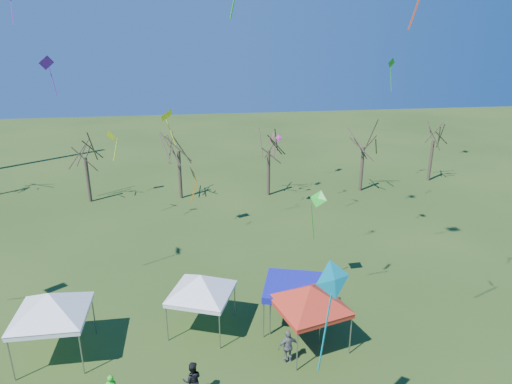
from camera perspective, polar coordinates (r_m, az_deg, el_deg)
ground at (r=22.94m, az=-3.59°, el=-21.96°), size 140.00×140.00×0.00m
tree_1 at (r=43.89m, az=-20.83°, el=5.99°), size 3.42×3.42×7.54m
tree_2 at (r=42.46m, az=-9.80°, el=7.26°), size 3.71×3.71×8.18m
tree_3 at (r=42.77m, az=1.61°, el=7.34°), size 3.59×3.59×7.91m
tree_4 at (r=45.24m, az=13.44°, el=7.47°), size 3.58×3.58×7.89m
tree_5 at (r=50.72m, az=21.48°, el=7.55°), size 3.39×3.39×7.46m
tent_white_west at (r=24.13m, az=-24.49°, el=-11.92°), size 4.64×4.64×4.09m
tent_white_mid at (r=24.22m, az=-6.92°, el=-10.71°), size 3.98×3.98×3.76m
tent_red at (r=23.01m, az=6.85°, el=-12.05°), size 4.32×4.32×3.95m
tent_blue at (r=24.92m, az=4.80°, el=-11.80°), size 3.86×3.86×2.44m
person_grey at (r=23.16m, az=4.04°, el=-18.71°), size 1.07×0.59×1.73m
person_dark at (r=21.55m, az=-7.95°, el=-22.27°), size 0.88×0.69×1.78m
kite_11 at (r=32.82m, az=-11.14°, el=9.41°), size 1.48×1.56×2.74m
kite_22 at (r=41.30m, az=2.83°, el=6.58°), size 0.75×0.75×2.39m
kite_12 at (r=45.80m, az=16.53°, el=15.15°), size 1.03×0.80×3.11m
kite_17 at (r=26.57m, az=7.76°, el=-0.96°), size 1.23×1.20×3.24m
kite_13 at (r=37.97m, az=-17.67°, el=6.69°), size 1.06×0.96×2.44m
kite_19 at (r=38.47m, az=2.11°, el=6.98°), size 0.63×0.92×2.42m
kite_2 at (r=41.37m, az=-24.74°, el=14.46°), size 1.42×1.37×3.24m
kite_1 at (r=22.28m, az=-7.83°, el=2.28°), size 0.43×0.81×1.86m
kite_5 at (r=15.00m, az=9.66°, el=-10.97°), size 1.41×0.93×4.27m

